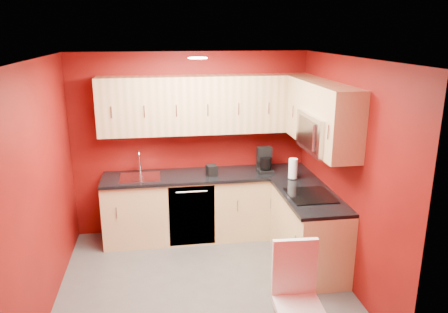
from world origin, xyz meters
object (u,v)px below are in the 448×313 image
object	(u,v)px
sink	(140,174)
dining_chair	(299,302)
coffee_maker	(265,160)
microwave	(324,133)
napkin_holder	(212,170)
paper_towel	(293,169)

from	to	relation	value
sink	dining_chair	bearing A→B (deg)	-59.77
sink	coffee_maker	xyz separation A→B (m)	(1.68, -0.04, 0.13)
microwave	napkin_holder	bearing A→B (deg)	141.54
sink	coffee_maker	bearing A→B (deg)	-1.28
paper_towel	dining_chair	size ratio (longest dim) A/B	0.26
sink	paper_towel	bearing A→B (deg)	-10.78
napkin_holder	sink	bearing A→B (deg)	174.74
napkin_holder	dining_chair	world-z (taller)	napkin_holder
microwave	paper_towel	distance (m)	0.89
dining_chair	paper_towel	bearing A→B (deg)	77.53
sink	napkin_holder	xyz separation A→B (m)	(0.94, -0.09, 0.03)
microwave	coffee_maker	distance (m)	1.20
microwave	dining_chair	distance (m)	1.94
napkin_holder	paper_towel	size ratio (longest dim) A/B	0.52
microwave	napkin_holder	world-z (taller)	microwave
coffee_maker	paper_towel	xyz separation A→B (m)	(0.28, -0.34, -0.03)
microwave	sink	bearing A→B (deg)	154.40
napkin_holder	dining_chair	xyz separation A→B (m)	(0.46, -2.32, -0.48)
napkin_holder	paper_towel	world-z (taller)	paper_towel
sink	napkin_holder	distance (m)	0.94
coffee_maker	napkin_holder	world-z (taller)	coffee_maker
sink	napkin_holder	size ratio (longest dim) A/B	3.77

